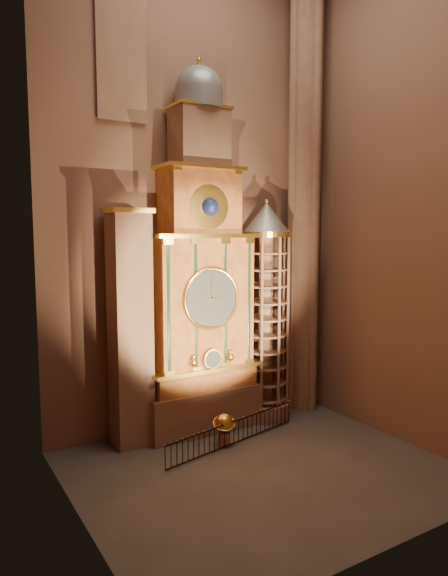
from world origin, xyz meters
TOP-DOWN VIEW (x-y plane):
  - floor at (0.00, 0.00)m, footprint 14.00×14.00m
  - wall_back at (0.00, 6.00)m, footprint 22.00×0.00m
  - wall_left at (-7.00, 0.00)m, footprint 0.00×22.00m
  - wall_right at (7.00, 0.00)m, footprint 0.00×22.00m
  - astronomical_clock at (0.00, 4.96)m, footprint 5.60×2.41m
  - portrait_tower at (-3.40, 4.98)m, footprint 1.80×1.60m
  - stair_turret at (3.50, 4.70)m, footprint 2.50×2.50m
  - gothic_pier at (6.10, 5.00)m, footprint 2.04×2.04m
  - stained_glass_window at (-3.20, 5.92)m, footprint 2.20×0.14m
  - celestial_globe at (-0.07, 2.74)m, footprint 1.23×1.20m
  - iron_railing at (0.32, 2.57)m, footprint 7.28×1.62m

SIDE VIEW (x-z plane):
  - floor at x=0.00m, z-range 0.00..0.00m
  - iron_railing at x=0.32m, z-range 0.04..1.07m
  - celestial_globe at x=-0.07m, z-range 0.14..1.55m
  - portrait_tower at x=-3.40m, z-range 0.05..10.25m
  - stair_turret at x=3.50m, z-range -0.13..10.67m
  - astronomical_clock at x=0.00m, z-range -1.67..15.03m
  - wall_back at x=0.00m, z-range 0.00..22.00m
  - wall_left at x=-7.00m, z-range 0.00..22.00m
  - wall_right at x=7.00m, z-range 0.00..22.00m
  - gothic_pier at x=6.10m, z-range 0.00..22.00m
  - stained_glass_window at x=-3.20m, z-range 13.90..19.10m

